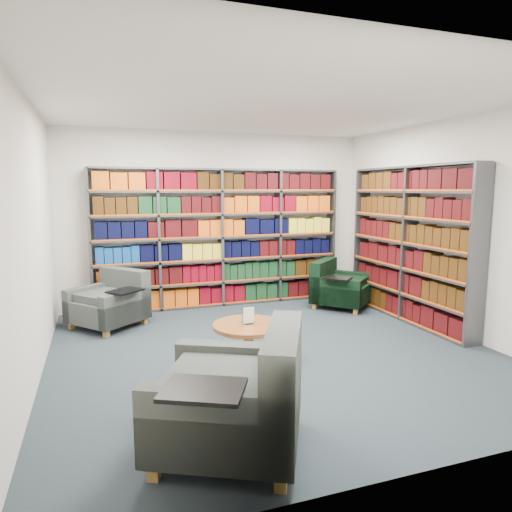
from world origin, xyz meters
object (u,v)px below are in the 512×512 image
object	(u,v)px
chair_teal_left	(113,303)
coffee_table	(249,331)
chair_teal_front	(242,402)
chair_green_right	(337,288)

from	to	relation	value
chair_teal_left	coffee_table	bearing A→B (deg)	-51.99
chair_teal_left	chair_teal_front	xyz separation A→B (m)	(0.77, -3.57, 0.06)
chair_teal_front	chair_teal_left	bearing A→B (deg)	102.19
chair_teal_left	chair_green_right	distance (m)	3.48
chair_teal_left	chair_green_right	xyz separation A→B (m)	(3.48, -0.12, -0.01)
chair_teal_left	coffee_table	size ratio (longest dim) A/B	1.45
chair_teal_front	coffee_table	world-z (taller)	chair_teal_front
chair_green_right	chair_teal_front	world-z (taller)	chair_teal_front
chair_teal_front	coffee_table	distance (m)	1.88
chair_teal_left	chair_teal_front	size ratio (longest dim) A/B	0.86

